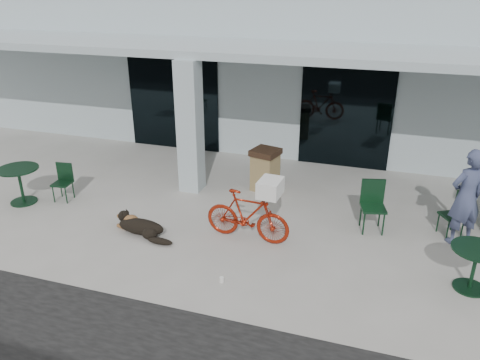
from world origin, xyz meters
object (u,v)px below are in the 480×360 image
(bicycle, at_px, (247,216))
(person, at_px, (466,197))
(cafe_chair_near, at_px, (62,183))
(cafe_table_far, at_px, (474,269))
(dog, at_px, (141,226))
(cafe_table_near, at_px, (21,185))
(trash_receptacle, at_px, (265,170))
(cafe_chair_far_a, at_px, (373,207))
(cafe_chair_far_b, at_px, (452,215))

(bicycle, distance_m, person, 4.15)
(bicycle, height_order, cafe_chair_near, bicycle)
(cafe_table_far, bearing_deg, dog, -179.33)
(bicycle, height_order, cafe_table_near, bicycle)
(dog, height_order, trash_receptacle, trash_receptacle)
(cafe_chair_far_a, xyz_separation_m, cafe_chair_far_b, (1.51, 0.30, -0.08))
(cafe_chair_far_a, height_order, cafe_chair_far_b, cafe_chair_far_a)
(cafe_table_far, distance_m, person, 1.68)
(cafe_chair_far_b, relative_size, trash_receptacle, 0.86)
(cafe_chair_far_a, distance_m, trash_receptacle, 2.91)
(bicycle, distance_m, cafe_chair_far_b, 4.07)
(bicycle, relative_size, cafe_table_near, 1.89)
(cafe_table_near, bearing_deg, cafe_chair_near, 25.33)
(cafe_table_far, xyz_separation_m, cafe_chair_far_b, (-0.19, 1.82, 0.06))
(dog, relative_size, cafe_chair_far_b, 1.28)
(cafe_chair_near, distance_m, person, 8.58)
(dog, bearing_deg, person, 32.77)
(bicycle, relative_size, cafe_chair_far_b, 1.92)
(cafe_chair_near, bearing_deg, cafe_table_far, -11.53)
(bicycle, relative_size, trash_receptacle, 1.65)
(cafe_chair_near, relative_size, person, 0.45)
(cafe_chair_near, xyz_separation_m, person, (8.53, 0.78, 0.53))
(cafe_table_near, xyz_separation_m, cafe_chair_far_b, (9.21, 1.41, 0.02))
(cafe_chair_far_b, bearing_deg, cafe_table_near, -111.21)
(cafe_table_near, xyz_separation_m, person, (9.35, 1.17, 0.54))
(cafe_chair_near, bearing_deg, trash_receptacle, 19.01)
(dog, height_order, cafe_table_far, cafe_table_far)
(bicycle, distance_m, cafe_chair_near, 4.59)
(person, distance_m, trash_receptacle, 4.44)
(cafe_chair_far_b, xyz_separation_m, person, (0.14, -0.24, 0.52))
(cafe_table_near, xyz_separation_m, cafe_chair_near, (0.82, 0.39, 0.01))
(bicycle, bearing_deg, dog, 106.88)
(cafe_table_near, bearing_deg, dog, -8.24)
(cafe_table_near, height_order, cafe_chair_far_a, cafe_chair_far_a)
(cafe_chair_near, xyz_separation_m, cafe_chair_far_b, (8.39, 1.02, 0.01))
(cafe_chair_far_b, bearing_deg, bicycle, -99.77)
(cafe_chair_near, distance_m, cafe_table_far, 8.62)
(cafe_table_near, relative_size, trash_receptacle, 0.87)
(cafe_chair_near, height_order, cafe_chair_far_b, cafe_chair_far_b)
(dog, xyz_separation_m, person, (6.04, 1.65, 0.77))
(bicycle, bearing_deg, trash_receptacle, 10.51)
(cafe_table_near, xyz_separation_m, cafe_table_far, (9.40, -0.41, -0.04))
(dog, relative_size, person, 0.59)
(cafe_chair_far_a, xyz_separation_m, trash_receptacle, (-2.60, 1.30, -0.01))
(cafe_table_far, distance_m, cafe_chair_far_a, 2.28)
(dog, xyz_separation_m, cafe_chair_near, (-2.49, 0.87, 0.24))
(person, bearing_deg, cafe_table_near, -23.91)
(cafe_table_far, height_order, person, person)
(cafe_table_far, relative_size, person, 0.43)
(person, bearing_deg, dog, -15.75)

